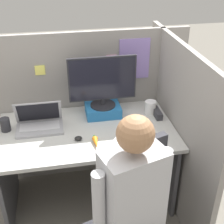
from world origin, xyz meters
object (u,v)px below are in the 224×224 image
(carrot_toy, at_px, (96,142))
(office_chair, at_px, (132,219))
(person, at_px, (132,208))
(paper_box, at_px, (103,110))
(coffee_mug, at_px, (150,107))
(laptop, at_px, (39,123))
(pen_cup, at_px, (5,125))
(stapler, at_px, (157,113))
(monitor, at_px, (102,81))

(carrot_toy, distance_m, office_chair, 0.58)
(carrot_toy, xyz_separation_m, person, (0.11, -0.64, -0.00))
(paper_box, xyz_separation_m, coffee_mug, (0.39, -0.04, 0.01))
(laptop, bearing_deg, office_chair, -55.66)
(person, bearing_deg, pen_cup, 128.32)
(stapler, xyz_separation_m, coffee_mug, (-0.04, 0.06, 0.03))
(carrot_toy, relative_size, person, 0.11)
(monitor, relative_size, stapler, 3.35)
(office_chair, xyz_separation_m, pen_cup, (-0.80, 0.81, 0.29))
(carrot_toy, relative_size, pen_cup, 1.33)
(office_chair, distance_m, coffee_mug, 0.99)
(person, relative_size, pen_cup, 12.37)
(laptop, height_order, coffee_mug, laptop)
(laptop, distance_m, person, 1.07)
(paper_box, bearing_deg, stapler, -13.92)
(laptop, height_order, office_chair, office_chair)
(paper_box, height_order, carrot_toy, paper_box)
(monitor, xyz_separation_m, coffee_mug, (0.39, -0.05, -0.25))
(monitor, relative_size, carrot_toy, 3.90)
(paper_box, height_order, monitor, monitor)
(person, relative_size, coffee_mug, 12.08)
(carrot_toy, height_order, coffee_mug, coffee_mug)
(person, height_order, coffee_mug, person)
(pen_cup, bearing_deg, laptop, -3.21)
(carrot_toy, bearing_deg, person, -80.60)
(pen_cup, bearing_deg, office_chair, -45.49)
(laptop, relative_size, person, 0.27)
(paper_box, xyz_separation_m, pen_cup, (-0.77, -0.10, 0.01))
(coffee_mug, bearing_deg, laptop, -175.36)
(pen_cup, bearing_deg, person, -51.68)
(monitor, height_order, laptop, monitor)
(paper_box, height_order, pen_cup, pen_cup)
(coffee_mug, bearing_deg, carrot_toy, -143.95)
(paper_box, relative_size, stapler, 1.76)
(carrot_toy, relative_size, coffee_mug, 1.29)
(laptop, bearing_deg, stapler, 0.56)
(monitor, distance_m, office_chair, 1.06)
(monitor, relative_size, coffee_mug, 5.04)
(monitor, height_order, person, person)
(paper_box, height_order, laptop, laptop)
(stapler, bearing_deg, office_chair, -116.54)
(stapler, bearing_deg, pen_cup, 179.76)
(monitor, relative_size, pen_cup, 5.17)
(coffee_mug, bearing_deg, paper_box, 173.81)
(monitor, bearing_deg, carrot_toy, -105.85)
(carrot_toy, distance_m, person, 0.65)
(laptop, relative_size, pen_cup, 3.40)
(laptop, relative_size, stapler, 2.20)
(carrot_toy, xyz_separation_m, pen_cup, (-0.65, 0.31, 0.03))
(laptop, distance_m, carrot_toy, 0.50)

